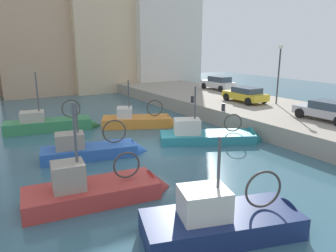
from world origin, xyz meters
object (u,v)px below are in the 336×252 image
(fishing_boat_green, at_px, (53,128))
(mooring_bollard_mid, at_px, (223,107))
(parked_car_silver, at_px, (328,110))
(fishing_boat_blue, at_px, (95,154))
(mooring_bollard_north, at_px, (192,99))
(parked_car_yellow, at_px, (245,94))
(fishing_boat_teal, at_px, (212,139))
(quay_streetlamp, at_px, (279,64))
(fishing_boat_red, at_px, (102,196))
(fishing_boat_orange, at_px, (141,125))
(parked_car_white, at_px, (218,83))
(fishing_boat_navy, at_px, (231,229))

(fishing_boat_green, height_order, mooring_bollard_mid, fishing_boat_green)
(parked_car_silver, xyz_separation_m, mooring_bollard_mid, (-3.78, 5.92, -0.39))
(fishing_boat_blue, relative_size, mooring_bollard_mid, 10.99)
(mooring_bollard_north, bearing_deg, fishing_boat_blue, -152.15)
(fishing_boat_blue, bearing_deg, parked_car_yellow, 13.08)
(fishing_boat_teal, relative_size, parked_car_silver, 1.67)
(parked_car_yellow, height_order, mooring_bollard_north, parked_car_yellow)
(quay_streetlamp, bearing_deg, parked_car_yellow, 130.38)
(fishing_boat_teal, xyz_separation_m, fishing_boat_red, (-8.80, -3.88, -0.01))
(fishing_boat_orange, relative_size, mooring_bollard_north, 11.02)
(parked_car_silver, xyz_separation_m, quay_streetlamp, (1.87, 5.79, 2.59))
(fishing_boat_orange, height_order, fishing_boat_teal, fishing_boat_teal)
(fishing_boat_green, bearing_deg, parked_car_white, 10.65)
(fishing_boat_red, xyz_separation_m, quay_streetlamp, (17.60, 6.44, 4.33))
(fishing_boat_green, relative_size, mooring_bollard_mid, 12.49)
(fishing_boat_blue, xyz_separation_m, mooring_bollard_mid, (10.51, 1.56, 1.34))
(fishing_boat_blue, bearing_deg, mooring_bollard_north, 27.85)
(fishing_boat_teal, bearing_deg, fishing_boat_navy, -125.53)
(parked_car_yellow, bearing_deg, mooring_bollard_north, 151.33)
(mooring_bollard_mid, relative_size, mooring_bollard_north, 1.00)
(quay_streetlamp, bearing_deg, fishing_boat_teal, -163.78)
(fishing_boat_blue, bearing_deg, fishing_boat_orange, 42.34)
(fishing_boat_orange, distance_m, parked_car_yellow, 9.55)
(fishing_boat_navy, distance_m, parked_car_yellow, 18.46)
(parked_car_silver, bearing_deg, mooring_bollard_north, 110.87)
(fishing_boat_orange, bearing_deg, parked_car_silver, -45.15)
(fishing_boat_teal, relative_size, mooring_bollard_north, 12.43)
(fishing_boat_blue, height_order, mooring_bollard_north, fishing_boat_blue)
(parked_car_white, bearing_deg, mooring_bollard_north, -144.66)
(fishing_boat_blue, distance_m, fishing_boat_red, 5.21)
(fishing_boat_orange, height_order, fishing_boat_blue, fishing_boat_orange)
(fishing_boat_teal, distance_m, fishing_boat_red, 9.62)
(fishing_boat_orange, distance_m, parked_car_white, 13.71)
(fishing_boat_orange, xyz_separation_m, fishing_boat_red, (-6.66, -9.77, 0.02))
(fishing_boat_green, relative_size, parked_car_yellow, 1.71)
(fishing_boat_orange, bearing_deg, fishing_boat_teal, -70.03)
(fishing_boat_navy, bearing_deg, fishing_boat_red, 122.23)
(mooring_bollard_north, bearing_deg, parked_car_white, 35.34)
(fishing_boat_orange, height_order, parked_car_white, fishing_boat_orange)
(parked_car_yellow, xyz_separation_m, quay_streetlamp, (1.66, -1.95, 2.58))
(fishing_boat_navy, height_order, mooring_bollard_north, fishing_boat_navy)
(fishing_boat_green, xyz_separation_m, parked_car_silver, (15.08, -11.45, 1.74))
(fishing_boat_teal, height_order, quay_streetlamp, quay_streetlamp)
(parked_car_yellow, height_order, quay_streetlamp, quay_streetlamp)
(parked_car_silver, xyz_separation_m, mooring_bollard_north, (-3.78, 9.92, -0.39))
(parked_car_yellow, bearing_deg, fishing_boat_blue, -166.92)
(fishing_boat_red, height_order, mooring_bollard_north, fishing_boat_red)
(fishing_boat_blue, relative_size, parked_car_yellow, 1.51)
(fishing_boat_green, bearing_deg, parked_car_yellow, -13.65)
(fishing_boat_green, bearing_deg, parked_car_silver, -37.21)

